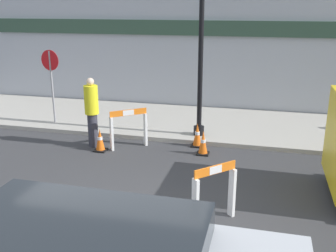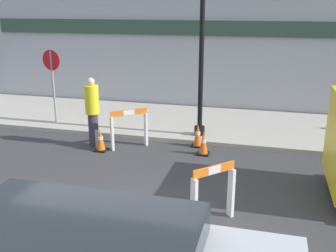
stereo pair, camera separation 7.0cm
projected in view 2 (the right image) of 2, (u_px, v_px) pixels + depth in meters
The scene contains 12 objects.
ground_plane at pixel (134, 237), 6.26m from camera, with size 60.00×60.00×0.00m, color #38383A.
sidewalk_slab at pixel (202, 123), 12.09m from camera, with size 18.00×3.66×0.11m.
storefront_facade at pixel (214, 30), 13.05m from camera, with size 18.00×0.22×5.50m.
stop_sign at pixel (52, 74), 11.59m from camera, with size 0.60×0.10×2.18m.
barricade_0 at pixel (129, 127), 10.03m from camera, with size 0.84×0.72×1.02m.
barricade_1 at pixel (213, 192), 6.55m from camera, with size 0.68×0.70×1.04m.
traffic_cone_0 at pixel (198, 135), 10.19m from camera, with size 0.30×0.30×0.63m.
traffic_cone_1 at pixel (84, 202), 6.89m from camera, with size 0.30×0.30×0.51m.
traffic_cone_2 at pixel (101, 140), 9.89m from camera, with size 0.30×0.30×0.58m.
traffic_cone_3 at pixel (203, 143), 9.64m from camera, with size 0.30×0.30×0.60m.
traffic_cone_4 at pixel (125, 209), 6.65m from camera, with size 0.30×0.30×0.49m.
person_worker at pixel (92, 110), 10.03m from camera, with size 0.49×0.49×1.80m.
Camera 2 is at (1.89, -5.14, 3.56)m, focal length 42.00 mm.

